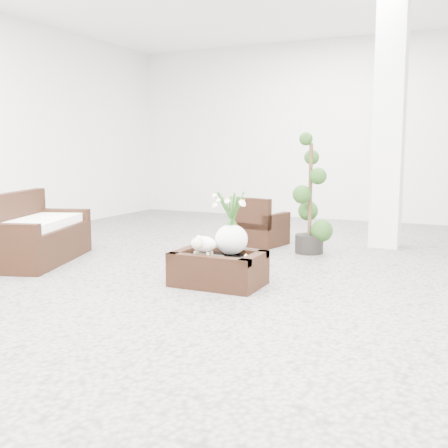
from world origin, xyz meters
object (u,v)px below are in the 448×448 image
at_px(armchair, 260,221).
at_px(topiary, 310,195).
at_px(coffee_table, 218,270).
at_px(loveseat, 37,227).

height_order(armchair, topiary, topiary).
height_order(coffee_table, topiary, topiary).
bearing_deg(topiary, coffee_table, -99.76).
height_order(coffee_table, armchair, armchair).
distance_m(armchair, topiary, 1.00).
distance_m(armchair, loveseat, 3.09).
distance_m(coffee_table, armchair, 2.47).
relative_size(coffee_table, topiary, 0.57).
height_order(armchair, loveseat, loveseat).
relative_size(armchair, topiary, 0.45).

